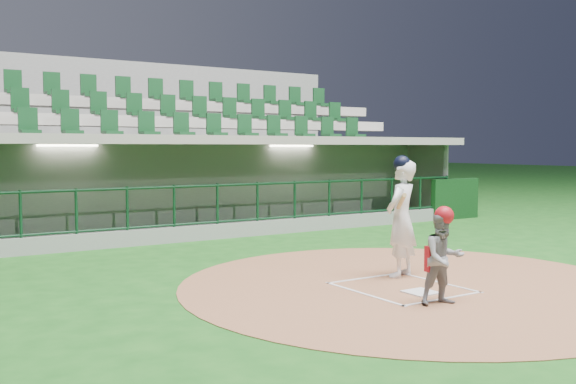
% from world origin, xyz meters
% --- Properties ---
extents(ground, '(120.00, 120.00, 0.00)m').
position_xyz_m(ground, '(0.00, 0.00, 0.00)').
color(ground, '#164C15').
rests_on(ground, ground).
extents(dirt_circle, '(7.20, 7.20, 0.01)m').
position_xyz_m(dirt_circle, '(0.30, -0.20, 0.01)').
color(dirt_circle, brown).
rests_on(dirt_circle, ground).
extents(home_plate, '(0.43, 0.43, 0.02)m').
position_xyz_m(home_plate, '(0.00, -0.70, 0.02)').
color(home_plate, silver).
rests_on(home_plate, dirt_circle).
extents(batter_box_chalk, '(1.55, 1.80, 0.01)m').
position_xyz_m(batter_box_chalk, '(0.00, -0.30, 0.02)').
color(batter_box_chalk, white).
rests_on(batter_box_chalk, ground).
extents(dugout_structure, '(16.40, 3.70, 3.00)m').
position_xyz_m(dugout_structure, '(0.18, 7.83, 0.97)').
color(dugout_structure, slate).
rests_on(dugout_structure, ground).
extents(seating_deck, '(17.00, 6.72, 5.15)m').
position_xyz_m(seating_deck, '(0.00, 10.91, 1.42)').
color(seating_deck, gray).
rests_on(seating_deck, ground).
extents(batter, '(0.95, 0.99, 1.99)m').
position_xyz_m(batter, '(0.58, 0.36, 1.00)').
color(batter, white).
rests_on(batter, dirt_circle).
extents(catcher, '(0.71, 0.61, 1.33)m').
position_xyz_m(catcher, '(-0.23, -1.35, 0.66)').
color(catcher, gray).
rests_on(catcher, dirt_circle).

